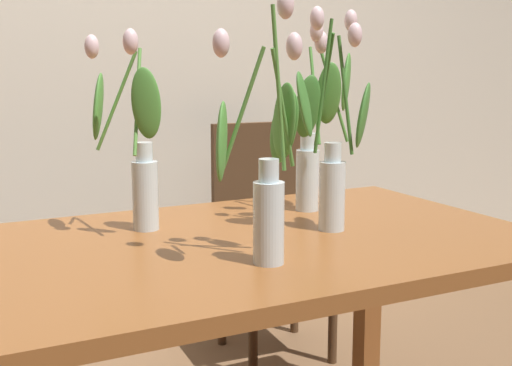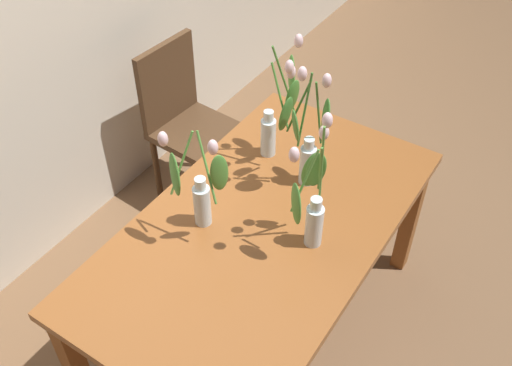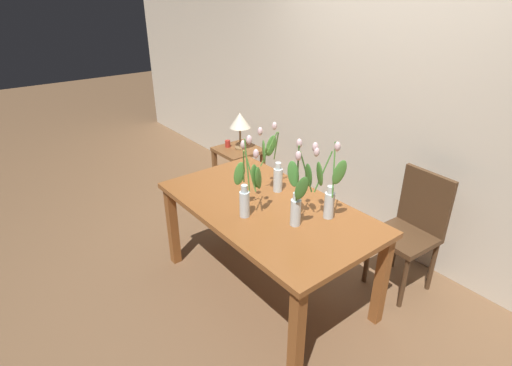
{
  "view_description": "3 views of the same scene",
  "coord_description": "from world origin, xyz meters",
  "px_view_note": "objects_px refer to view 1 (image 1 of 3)",
  "views": [
    {
      "loc": [
        -0.65,
        -1.47,
        1.17
      ],
      "look_at": [
        0.09,
        -0.02,
        0.88
      ],
      "focal_mm": 47.7,
      "sensor_mm": 36.0,
      "label": 1
    },
    {
      "loc": [
        -1.35,
        -0.85,
        2.44
      ],
      "look_at": [
        -0.06,
        -0.01,
        1.01
      ],
      "focal_mm": 41.25,
      "sensor_mm": 36.0,
      "label": 2
    },
    {
      "loc": [
        1.88,
        -1.57,
        2.12
      ],
      "look_at": [
        -0.06,
        -0.05,
        0.9
      ],
      "focal_mm": 27.97,
      "sensor_mm": 36.0,
      "label": 3
    }
  ],
  "objects_px": {
    "tulip_vase_1": "(137,162)",
    "tulip_vase_2": "(317,146)",
    "tulip_vase_0": "(267,172)",
    "dining_chair": "(268,224)",
    "dining_table": "(220,278)",
    "tulip_vase_3": "(329,150)"
  },
  "relations": [
    {
      "from": "dining_table",
      "to": "tulip_vase_0",
      "type": "bearing_deg",
      "value": -81.97
    },
    {
      "from": "tulip_vase_2",
      "to": "dining_chair",
      "type": "distance_m",
      "value": 0.86
    },
    {
      "from": "tulip_vase_1",
      "to": "tulip_vase_2",
      "type": "height_order",
      "value": "tulip_vase_2"
    },
    {
      "from": "tulip_vase_0",
      "to": "tulip_vase_2",
      "type": "bearing_deg",
      "value": 46.35
    },
    {
      "from": "tulip_vase_0",
      "to": "tulip_vase_2",
      "type": "xyz_separation_m",
      "value": [
        0.36,
        0.38,
        -0.0
      ]
    },
    {
      "from": "tulip_vase_2",
      "to": "dining_chair",
      "type": "relative_size",
      "value": 0.62
    },
    {
      "from": "tulip_vase_0",
      "to": "dining_chair",
      "type": "relative_size",
      "value": 0.62
    },
    {
      "from": "tulip_vase_2",
      "to": "tulip_vase_1",
      "type": "bearing_deg",
      "value": 179.86
    },
    {
      "from": "dining_table",
      "to": "tulip_vase_2",
      "type": "xyz_separation_m",
      "value": [
        0.39,
        0.19,
        0.29
      ]
    },
    {
      "from": "dining_table",
      "to": "dining_chair",
      "type": "distance_m",
      "value": 1.1
    },
    {
      "from": "dining_table",
      "to": "tulip_vase_2",
      "type": "height_order",
      "value": "tulip_vase_2"
    },
    {
      "from": "dining_chair",
      "to": "tulip_vase_0",
      "type": "bearing_deg",
      "value": -118.07
    },
    {
      "from": "tulip_vase_0",
      "to": "tulip_vase_1",
      "type": "bearing_deg",
      "value": 114.1
    },
    {
      "from": "dining_table",
      "to": "tulip_vase_3",
      "type": "height_order",
      "value": "tulip_vase_3"
    },
    {
      "from": "tulip_vase_2",
      "to": "dining_chair",
      "type": "height_order",
      "value": "tulip_vase_2"
    },
    {
      "from": "tulip_vase_1",
      "to": "tulip_vase_3",
      "type": "xyz_separation_m",
      "value": [
        0.45,
        -0.19,
        0.03
      ]
    },
    {
      "from": "tulip_vase_2",
      "to": "tulip_vase_0",
      "type": "bearing_deg",
      "value": -133.65
    },
    {
      "from": "tulip_vase_3",
      "to": "tulip_vase_0",
      "type": "bearing_deg",
      "value": -146.18
    },
    {
      "from": "dining_table",
      "to": "tulip_vase_0",
      "type": "relative_size",
      "value": 2.76
    },
    {
      "from": "tulip_vase_3",
      "to": "dining_chair",
      "type": "distance_m",
      "value": 1.05
    },
    {
      "from": "dining_table",
      "to": "tulip_vase_1",
      "type": "relative_size",
      "value": 3.14
    },
    {
      "from": "dining_table",
      "to": "tulip_vase_3",
      "type": "xyz_separation_m",
      "value": [
        0.31,
        -0.01,
        0.3
      ]
    }
  ]
}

